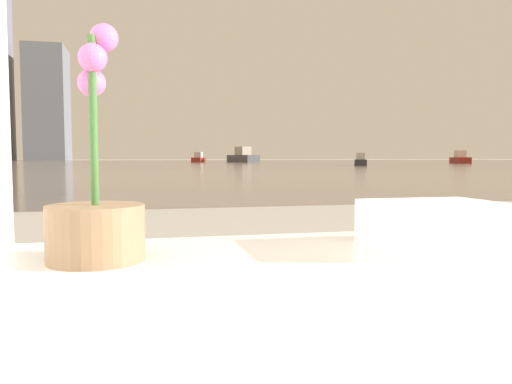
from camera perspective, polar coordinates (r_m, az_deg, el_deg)
name	(u,v)px	position (r m, az deg, el deg)	size (l,w,h in m)	color
potted_orchid	(96,213)	(0.79, -17.82, -2.26)	(0.15, 0.15, 0.36)	#8C6B4C
towel_stack	(439,226)	(0.92, 20.18, -3.62)	(0.22, 0.21, 0.08)	white
harbor_water	(146,163)	(61.91, -12.47, 3.27)	(180.00, 110.00, 0.01)	gray
harbor_boat_0	(243,157)	(66.83, -1.50, 4.04)	(3.61, 5.89, 2.09)	#4C4C51
harbor_boat_1	(361,161)	(42.98, 11.86, 3.50)	(2.03, 2.99, 1.06)	#2D2D33
harbor_boat_2	(199,159)	(67.96, -6.58, 3.81)	(2.37, 3.86, 1.37)	maroon
harbor_boat_3	(460,159)	(59.96, 22.30, 3.53)	(2.51, 4.05, 1.44)	maroon
skyline_tower_2	(48,104)	(120.10, -22.72, 9.24)	(8.26, 11.53, 24.57)	slate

